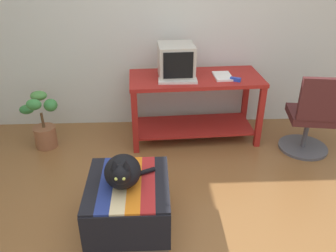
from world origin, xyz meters
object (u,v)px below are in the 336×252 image
Objects in this scene: desk at (195,97)px; cat at (123,172)px; ottoman_with_blanket at (129,204)px; potted_plant at (43,124)px; tv_monitor at (176,61)px; stapler at (235,79)px; office_chair at (310,120)px; keyboard at (178,81)px; book at (223,76)px.

desk is 1.58m from cat.
ottoman_with_blanket is (-0.66, -1.40, -0.29)m from desk.
desk is at bearing 4.64° from potted_plant.
desk is 0.46m from tv_monitor.
desk is at bearing 94.82° from stapler.
stapler is (-0.77, 0.21, 0.37)m from office_chair.
cat is at bearing -110.10° from keyboard.
office_chair reaches higher than cat.
book is 0.17m from stapler.
potted_plant is at bearing -177.02° from tv_monitor.
stapler is at bearing 49.55° from ottoman_with_blanket.
ottoman_with_blanket is (-0.46, -1.25, -0.54)m from keyboard.
office_chair is at bearing -20.59° from desk.
stapler is at bearing -24.63° from desk.
cat is at bearing -53.14° from potted_plant.
cat is at bearing 38.28° from office_chair.
ottoman_with_blanket is at bearing -110.76° from tv_monitor.
stapler reaches higher than desk.
potted_plant is (-1.44, -0.15, -0.63)m from tv_monitor.
cat is 0.59× the size of potted_plant.
tv_monitor is at bearing 5.96° from potted_plant.
book is at bearing 67.34° from stapler.
keyboard is at bearing 69.20° from cat.
book is 0.43× the size of potted_plant.
ottoman_with_blanket is at bearing -109.35° from keyboard.
desk is at bearing 171.30° from book.
book is 1.01m from office_chair.
stapler reaches higher than cat.
office_chair is at bearing -4.79° from potted_plant.
desk is 0.38m from book.
tv_monitor reaches higher than cat.
ottoman_with_blanket is (-0.95, -1.37, -0.54)m from book.
ottoman_with_blanket is 1.10× the size of potted_plant.
tv_monitor is at bearing 172.06° from book.
book is (0.50, -0.05, -0.16)m from tv_monitor.
keyboard is 1.46× the size of book.
stapler is at bearing -6.63° from office_chair.
office_chair reaches higher than keyboard.
potted_plant is 2.10m from stapler.
keyboard is 0.60m from stapler.
tv_monitor reaches higher than stapler.
book is at bearing -9.22° from desk.
potted_plant is at bearing 115.84° from stapler.
stapler is (0.11, -0.13, 0.01)m from book.
tv_monitor is 1.58m from potted_plant.
keyboard is 0.45× the size of office_chair.
keyboard reaches higher than ottoman_with_blanket.
book is at bearing 14.46° from keyboard.
potted_plant is at bearing 127.08° from cat.
tv_monitor is 1.04× the size of cat.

